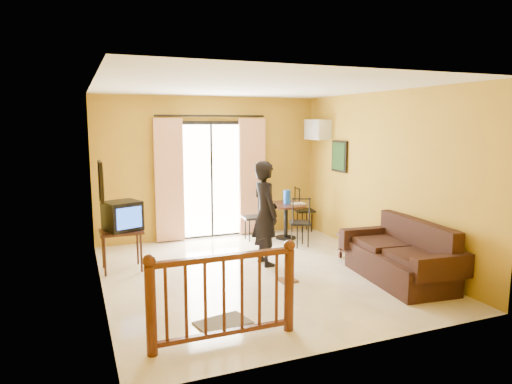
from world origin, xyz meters
name	(u,v)px	position (x,y,z in m)	size (l,w,h in m)	color
ground	(258,274)	(0.00, 0.00, 0.00)	(5.00, 5.00, 0.00)	beige
room_shell	(258,163)	(0.00, 0.00, 1.70)	(5.00, 5.00, 5.00)	white
balcony_door	(212,179)	(0.00, 2.43, 1.19)	(2.25, 0.14, 2.46)	black
tv_table	(121,235)	(-1.90, 0.96, 0.56)	(0.64, 0.53, 0.64)	black
television	(122,216)	(-1.87, 0.96, 0.87)	(0.63, 0.60, 0.45)	black
picture_left	(101,182)	(-2.22, -0.20, 1.55)	(0.05, 0.42, 0.52)	black
dining_table	(286,211)	(1.33, 1.80, 0.55)	(0.84, 0.84, 0.70)	black
water_jug	(287,197)	(1.36, 1.81, 0.83)	(0.14, 0.14, 0.27)	blue
serving_tray	(298,203)	(1.55, 1.70, 0.71)	(0.28, 0.18, 0.02)	silver
dining_chairs	(286,239)	(1.32, 1.76, 0.00)	(1.72, 1.52, 0.95)	black
air_conditioner	(317,130)	(2.09, 1.95, 2.15)	(0.31, 0.60, 0.40)	white
botanical_print	(339,156)	(2.22, 1.30, 1.65)	(0.05, 0.50, 0.60)	black
coffee_table	(366,246)	(1.85, -0.16, 0.29)	(0.54, 0.97, 0.43)	black
bowl	(361,234)	(1.85, 0.00, 0.46)	(0.19, 0.19, 0.06)	#53351C
sofa	(402,258)	(1.86, -1.04, 0.33)	(1.01, 1.91, 0.88)	black
standing_person	(265,213)	(0.30, 0.42, 0.84)	(0.62, 0.40, 1.69)	black
stair_balustrade	(224,291)	(-1.15, -1.90, 0.56)	(1.63, 0.13, 1.04)	#471E0F
doormat	(223,323)	(-1.03, -1.48, 0.01)	(0.60, 0.40, 0.02)	#595247
sandals	(288,280)	(0.28, -0.47, 0.01)	(0.24, 0.25, 0.03)	#53351C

